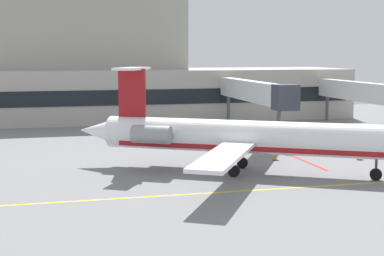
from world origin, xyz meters
name	(u,v)px	position (x,y,z in m)	size (l,w,h in m)	color
ground	(218,199)	(0.00, 0.00, -0.05)	(120.00, 120.00, 0.11)	slate
terminal_building	(104,74)	(-2.80, 47.77, 6.48)	(69.29, 14.93, 18.72)	#ADA89E
jet_bridge_west	(371,93)	(27.66, 27.33, 4.62)	(2.40, 23.81, 5.98)	silver
jet_bridge_east	(255,92)	(13.00, 28.38, 4.95)	(2.40, 21.73, 6.33)	silver
regional_jet	(248,137)	(4.66, 7.28, 2.90)	(27.06, 22.70, 8.36)	white
baggage_tug	(239,130)	(10.14, 25.54, 0.92)	(3.66, 3.42, 2.01)	#1E4CB2
pushback_tractor	(363,139)	(20.01, 15.85, 0.95)	(3.82, 3.57, 2.08)	#E5B20C
safety_cone_alpha	(276,158)	(8.92, 11.75, 0.25)	(0.47, 0.47, 0.55)	orange
safety_cone_bravo	(360,157)	(16.36, 10.09, 0.25)	(0.47, 0.47, 0.55)	orange
safety_cone_charlie	(257,149)	(9.01, 16.73, 0.25)	(0.47, 0.47, 0.55)	orange
safety_cone_delta	(221,160)	(3.84, 11.92, 0.25)	(0.47, 0.47, 0.55)	orange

